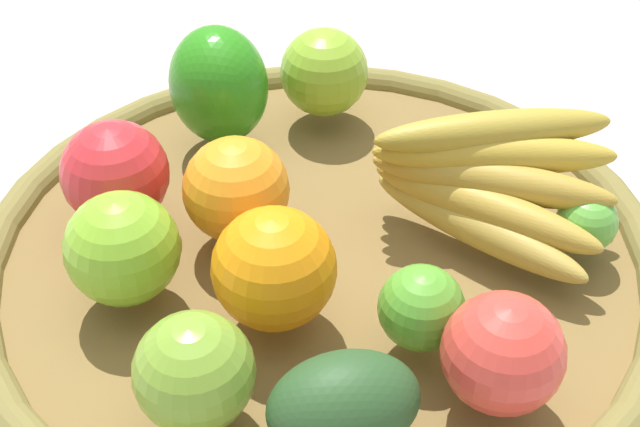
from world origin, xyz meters
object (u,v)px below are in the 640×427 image
Objects in this scene: lime_1 at (587,222)px; avocado at (344,404)px; orange_1 at (236,189)px; apple_2 at (194,372)px; bell_pepper at (219,85)px; apple_3 at (115,173)px; apple_1 at (503,353)px; lime_0 at (421,308)px; apple_0 at (122,248)px; apple_4 at (324,72)px; banana_bunch at (488,180)px; orange_0 at (274,269)px.

avocado is at bearing 71.38° from lime_1.
orange_1 reaches higher than apple_2.
bell_pepper is 0.12m from apple_3.
orange_1 reaches higher than apple_1.
lime_0 is at bearing -18.66° from apple_1.
apple_4 is at bearing -92.76° from apple_0.
apple_4 reaches higher than lime_0.
orange_0 is at bearing 59.32° from banana_bunch.
apple_4 reaches higher than lime_1.
avocado is at bearing 156.85° from apple_3.
lime_1 is at bearing 164.00° from apple_4.
apple_2 is at bearing 69.75° from banana_bunch.
avocado is at bearing 46.74° from apple_1.
orange_1 is (-0.08, -0.02, -0.00)m from apple_3.
orange_0 is 1.05× the size of apple_0.
orange_0 is 1.05× the size of orange_1.
lime_0 reaches higher than lime_1.
bell_pepper is 0.12m from orange_1.
apple_4 is 0.24m from lime_1.
avocado is (-0.08, 0.06, -0.01)m from orange_0.
orange_0 is 0.20m from bell_pepper.
apple_4 is 0.16m from orange_1.
avocado reaches higher than lime_1.
apple_3 is 1.08× the size of apple_1.
orange_1 is 0.23m from lime_1.
apple_3 is at bearing 22.22° from lime_1.
lime_1 is at bearing -108.62° from avocado.
banana_bunch reaches higher than apple_1.
bell_pepper is 0.31m from apple_1.
orange_0 reaches higher than avocado.
apple_4 is 0.98× the size of orange_1.
banana_bunch is 2.27× the size of apple_3.
avocado is 0.08m from apple_2.
lime_0 is (-0.23, 0.01, -0.01)m from apple_3.
apple_4 is (0.08, -0.22, -0.00)m from orange_0.
banana_bunch is 0.07m from lime_1.
apple_0 is at bearing 36.17° from lime_1.
apple_2 is at bearing 32.19° from apple_1.
avocado is 1.17× the size of apple_4.
apple_0 is (-0.04, 0.17, -0.01)m from bell_pepper.
apple_1 is 1.03× the size of apple_2.
lime_1 is (-0.07, -0.01, -0.02)m from banana_bunch.
apple_1 is at bearing 112.83° from banana_bunch.
lime_0 is (-0.00, 0.12, -0.01)m from banana_bunch.
lime_1 is at bearing -116.57° from lime_0.
orange_1 is (0.06, -0.06, -0.00)m from orange_0.
apple_2 reaches higher than lime_1.
apple_3 is 1.11× the size of apple_2.
lime_1 is (-0.01, -0.15, -0.01)m from apple_1.
orange_0 is 1.14× the size of apple_2.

